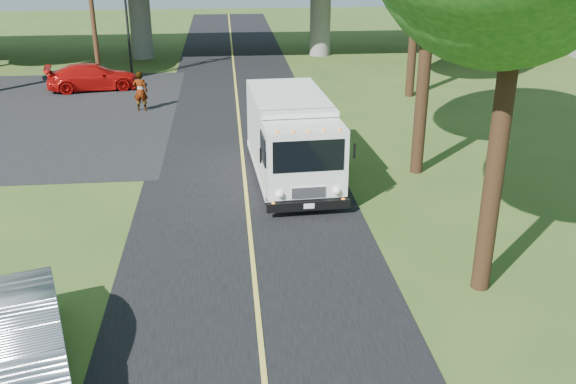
{
  "coord_description": "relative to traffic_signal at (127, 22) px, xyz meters",
  "views": [
    {
      "loc": [
        -0.53,
        -12.15,
        8.2
      ],
      "look_at": [
        1.02,
        3.69,
        1.6
      ],
      "focal_mm": 40.0,
      "sensor_mm": 36.0,
      "label": 1
    }
  ],
  "objects": [
    {
      "name": "red_sedan",
      "position": [
        -1.67,
        -2.96,
        -2.5
      ],
      "size": [
        5.1,
        2.82,
        1.4
      ],
      "primitive_type": "imported",
      "rotation": [
        0.0,
        0.0,
        1.76
      ],
      "color": "#B30D0B",
      "rests_on": "ground"
    },
    {
      "name": "step_van",
      "position": [
        7.64,
        -17.21,
        -1.64
      ],
      "size": [
        2.88,
        6.96,
        2.87
      ],
      "rotation": [
        0.0,
        0.0,
        0.06
      ],
      "color": "white",
      "rests_on": "ground"
    },
    {
      "name": "traffic_signal",
      "position": [
        0.0,
        0.0,
        0.0
      ],
      "size": [
        0.18,
        0.22,
        5.2
      ],
      "color": "black",
      "rests_on": "ground"
    },
    {
      "name": "ground",
      "position": [
        6.0,
        -26.0,
        -3.2
      ],
      "size": [
        120.0,
        120.0,
        0.0
      ],
      "primitive_type": "plane",
      "color": "#364F1C",
      "rests_on": "ground"
    },
    {
      "name": "parking_lot",
      "position": [
        -5.0,
        -8.0,
        -3.19
      ],
      "size": [
        16.0,
        18.0,
        0.01
      ],
      "primitive_type": "cube",
      "color": "black",
      "rests_on": "ground"
    },
    {
      "name": "road",
      "position": [
        6.0,
        -16.0,
        -3.19
      ],
      "size": [
        7.0,
        90.0,
        0.02
      ],
      "primitive_type": "cube",
      "color": "black",
      "rests_on": "ground"
    },
    {
      "name": "pedestrian",
      "position": [
        1.4,
        -7.58,
        -2.24
      ],
      "size": [
        0.75,
        0.55,
        1.91
      ],
      "primitive_type": "imported",
      "rotation": [
        0.0,
        0.0,
        3.01
      ],
      "color": "gray",
      "rests_on": "ground"
    },
    {
      "name": "lane_line",
      "position": [
        6.0,
        -16.0,
        -3.17
      ],
      "size": [
        0.12,
        90.0,
        0.01
      ],
      "primitive_type": "cube",
      "color": "gold",
      "rests_on": "road"
    },
    {
      "name": "silver_sedan",
      "position": [
        1.29,
        -27.39,
        -2.43
      ],
      "size": [
        3.0,
        4.98,
        1.55
      ],
      "primitive_type": "imported",
      "rotation": [
        0.0,
        0.0,
        0.31
      ],
      "color": "gray",
      "rests_on": "ground"
    },
    {
      "name": "utility_pole",
      "position": [
        -1.5,
        -2.0,
        1.4
      ],
      "size": [
        1.6,
        0.26,
        9.0
      ],
      "color": "#472D19",
      "rests_on": "ground"
    }
  ]
}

